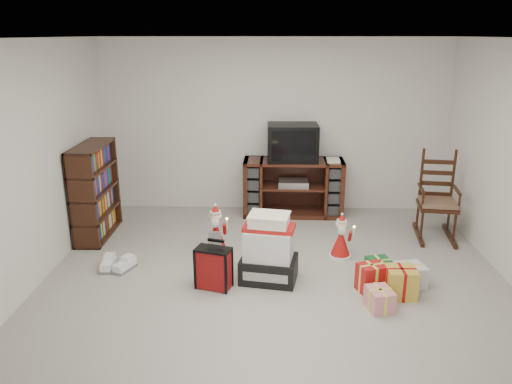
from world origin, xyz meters
TOP-DOWN VIEW (x-y plane):
  - room at (0.00, 0.00)m, footprint 5.01×5.01m
  - tv_stand at (0.29, 2.21)m, footprint 1.44×0.54m
  - bookshelf at (-2.30, 1.35)m, footprint 0.33×0.99m
  - rocking_chair at (2.09, 1.45)m, footprint 0.57×0.83m
  - gift_pile at (-0.07, 0.14)m, footprint 0.65×0.52m
  - red_suitcase at (-0.64, -0.05)m, footprint 0.38×0.27m
  - stocking at (-0.16, 0.16)m, footprint 0.32×0.14m
  - teddy_bear at (0.07, 0.34)m, footprint 0.22×0.19m
  - santa_figurine at (0.78, 0.74)m, footprint 0.27×0.25m
  - mrs_claus_figurine at (-0.70, 0.85)m, footprint 0.29×0.28m
  - sneaker_pair at (-1.78, 0.34)m, footprint 0.38×0.33m
  - gift_cluster at (1.14, -0.07)m, footprint 0.78×0.88m
  - crt_television at (0.26, 2.20)m, footprint 0.71×0.52m

SIDE VIEW (x-z plane):
  - sneaker_pair at x=-1.78m, z-range 0.00..0.11m
  - gift_cluster at x=1.14m, z-range 0.00..0.27m
  - teddy_bear at x=0.07m, z-range -0.02..0.30m
  - santa_figurine at x=0.78m, z-range -0.06..0.48m
  - red_suitcase at x=-0.64m, z-range -0.03..0.49m
  - mrs_claus_figurine at x=-0.70m, z-range -0.07..0.53m
  - gift_pile at x=-0.07m, z-range -0.04..0.69m
  - stocking at x=-0.16m, z-range 0.00..0.67m
  - rocking_chair at x=2.09m, z-range -0.19..0.99m
  - tv_stand at x=0.29m, z-range 0.00..0.82m
  - bookshelf at x=-2.30m, z-range -0.02..1.19m
  - crt_television at x=0.26m, z-range 0.82..1.33m
  - room at x=0.00m, z-range -0.01..2.51m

